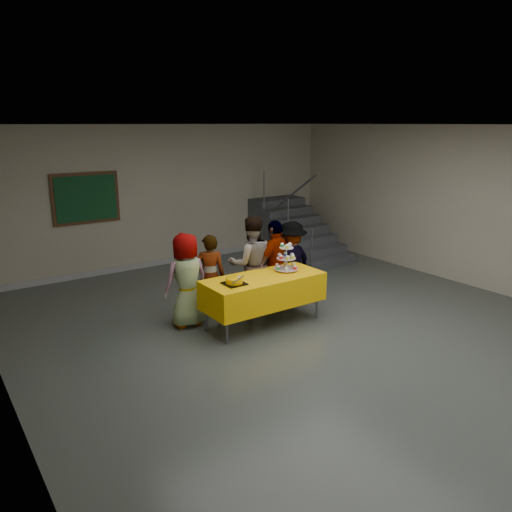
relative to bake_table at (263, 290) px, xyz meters
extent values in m
plane|color=#4C514C|center=(0.37, -0.97, -0.56)|extent=(10.00, 10.00, 0.00)
cube|color=#ABA189|center=(0.37, 4.03, 0.94)|extent=(8.00, 0.04, 3.00)
cube|color=#ABA189|center=(-3.63, -0.97, 0.94)|extent=(0.04, 10.00, 3.00)
cube|color=#ABA189|center=(4.37, -0.97, 0.94)|extent=(0.04, 10.00, 3.00)
cube|color=silver|center=(0.37, -0.97, 2.44)|extent=(8.00, 10.00, 0.04)
cube|color=#999999|center=(0.37, 4.01, -0.50)|extent=(7.90, 0.03, 0.12)
cylinder|color=#595960|center=(-0.84, -0.29, -0.19)|extent=(0.04, 0.04, 0.73)
cylinder|color=#595960|center=(0.84, -0.29, -0.19)|extent=(0.04, 0.04, 0.73)
cylinder|color=#595960|center=(-0.84, 0.29, -0.19)|extent=(0.04, 0.04, 0.73)
cylinder|color=#595960|center=(0.84, 0.29, -0.19)|extent=(0.04, 0.04, 0.73)
cube|color=#595960|center=(0.00, 0.00, 0.18)|extent=(1.80, 0.70, 0.02)
cube|color=#FBB505|center=(0.00, 0.00, -0.01)|extent=(1.88, 0.78, 0.44)
cylinder|color=silver|center=(0.48, 0.06, 0.22)|extent=(0.18, 0.18, 0.01)
cylinder|color=silver|center=(0.48, 0.06, 0.42)|extent=(0.02, 0.02, 0.42)
cylinder|color=silver|center=(0.48, 0.06, 0.24)|extent=(0.38, 0.38, 0.01)
cylinder|color=silver|center=(0.48, 0.06, 0.41)|extent=(0.30, 0.30, 0.01)
cylinder|color=silver|center=(0.48, 0.06, 0.58)|extent=(0.22, 0.22, 0.01)
cube|color=black|center=(-0.56, -0.06, 0.22)|extent=(0.30, 0.30, 0.02)
cylinder|color=#FFAF00|center=(-0.56, -0.06, 0.27)|extent=(0.25, 0.25, 0.07)
ellipsoid|color=#FFAF00|center=(-0.56, -0.06, 0.30)|extent=(0.25, 0.25, 0.05)
ellipsoid|color=white|center=(-0.52, -0.09, 0.32)|extent=(0.08, 0.08, 0.02)
cube|color=silver|center=(-0.58, -0.19, 0.32)|extent=(0.30, 0.16, 0.04)
imported|color=slate|center=(-0.97, 0.64, 0.17)|extent=(0.71, 0.47, 1.45)
imported|color=slate|center=(-0.50, 0.77, 0.12)|extent=(0.58, 0.49, 1.35)
imported|color=slate|center=(0.21, 0.64, 0.23)|extent=(0.93, 0.83, 1.58)
imported|color=slate|center=(0.62, 0.51, 0.19)|extent=(0.94, 0.58, 1.49)
imported|color=slate|center=(0.97, 0.55, 0.16)|extent=(1.02, 0.73, 1.42)
cube|color=#424447|center=(3.07, 1.78, -0.47)|extent=(1.30, 0.30, 0.18)
cube|color=#424447|center=(3.07, 2.08, -0.38)|extent=(1.30, 0.30, 0.36)
cube|color=#424447|center=(3.07, 2.38, -0.29)|extent=(1.30, 0.30, 0.54)
cube|color=#424447|center=(3.07, 2.68, -0.20)|extent=(1.30, 0.30, 0.72)
cube|color=#424447|center=(3.07, 2.98, -0.11)|extent=(1.30, 0.30, 0.90)
cube|color=#424447|center=(3.07, 3.28, -0.02)|extent=(1.30, 0.30, 1.08)
cube|color=#424447|center=(3.07, 3.58, 0.07)|extent=(1.30, 0.30, 1.26)
cube|color=#424447|center=(3.07, 3.88, 0.07)|extent=(1.30, 0.30, 1.26)
cylinder|color=#595960|center=(2.47, 1.73, -0.11)|extent=(0.04, 0.04, 0.90)
cylinder|color=#595960|center=(2.47, 2.53, 0.43)|extent=(0.04, 0.04, 0.90)
cylinder|color=#595960|center=(2.47, 3.43, 0.97)|extent=(0.04, 0.04, 0.90)
cylinder|color=#595960|center=(2.47, 2.58, 0.88)|extent=(0.04, 1.85, 1.20)
cube|color=#472B16|center=(-1.41, 4.00, 1.04)|extent=(1.30, 0.04, 1.00)
cube|color=#174824|center=(-1.41, 3.98, 1.04)|extent=(1.18, 0.02, 0.88)
camera|label=1|loc=(-4.22, -5.86, 2.47)|focal=35.00mm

